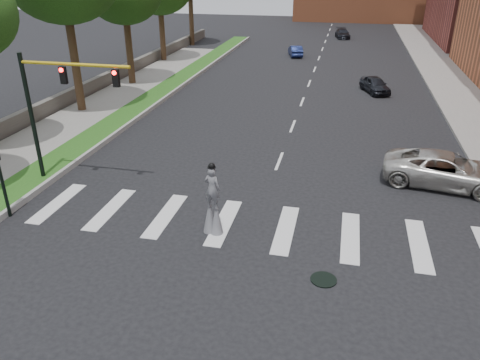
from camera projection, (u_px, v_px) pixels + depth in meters
ground_plane at (249, 239)px, 18.29m from camera, size 160.00×160.00×0.00m
grass_median at (161, 92)px, 38.17m from camera, size 2.00×60.00×0.25m
median_curb at (173, 92)px, 37.95m from camera, size 0.20×60.00×0.28m
sidewalk_left at (60, 128)px, 29.96m from camera, size 4.00×60.00×0.18m
sidewalk_right at (463, 93)px, 37.80m from camera, size 5.00×90.00×0.18m
stone_wall at (110, 78)px, 40.85m from camera, size 0.50×56.00×1.10m
manhole at (324, 280)px, 15.92m from camera, size 0.90×0.90×0.04m
traffic_signal at (52, 100)px, 21.11m from camera, size 5.30×0.23×6.20m
secondary_signal at (0, 175)px, 19.07m from camera, size 0.25×0.21×3.23m
stilt_performer at (213, 206)px, 18.21m from camera, size 0.83×0.59×3.02m
suv_crossing at (446, 170)px, 22.31m from camera, size 6.11×3.57×1.60m
car_near at (375, 85)px, 38.14m from camera, size 2.73×4.06×1.28m
car_mid at (295, 51)px, 52.62m from camera, size 2.11×3.80×1.19m
car_far at (343, 34)px, 64.81m from camera, size 2.35×4.39×1.21m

